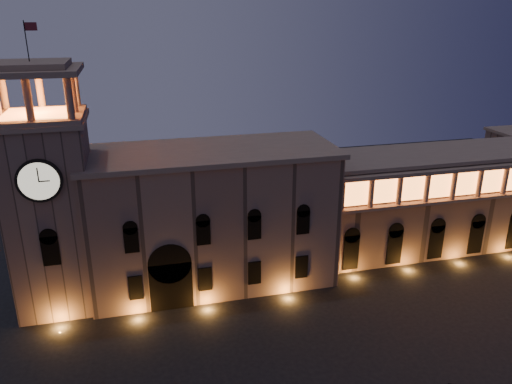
# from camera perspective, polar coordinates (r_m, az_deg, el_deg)

# --- Properties ---
(government_building) EXTENTS (30.80, 12.80, 17.60)m
(government_building) POSITION_cam_1_polar(r_m,az_deg,el_deg) (63.23, -5.10, -2.87)
(government_building) COLOR #806254
(government_building) RESTS_ON ground
(clock_tower) EXTENTS (9.80, 9.80, 32.40)m
(clock_tower) POSITION_cam_1_polar(r_m,az_deg,el_deg) (61.11, -22.35, -1.45)
(clock_tower) COLOR #806254
(clock_tower) RESTS_ON ground
(colonnade_wing) EXTENTS (40.60, 11.50, 14.50)m
(colonnade_wing) POSITION_cam_1_polar(r_m,az_deg,el_deg) (77.88, 20.23, -0.72)
(colonnade_wing) COLOR #7B5D4F
(colonnade_wing) RESTS_ON ground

